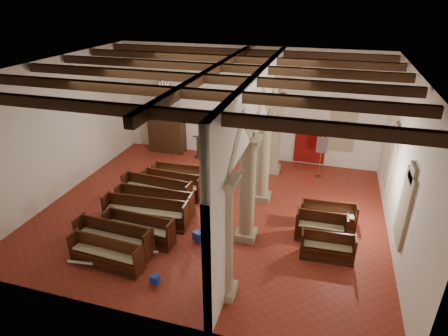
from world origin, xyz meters
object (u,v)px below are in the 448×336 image
Objects in this scene: lectern at (199,148)px; pipe_organ at (167,129)px; nave_pew_0 at (107,257)px; processional_banner at (320,162)px; aisle_pew_0 at (327,250)px.

pipe_organ is at bearing 174.41° from lectern.
nave_pew_0 is (0.07, -9.50, -0.21)m from lectern.
processional_banner is 6.46m from aisle_pew_0.
processional_banner is 1.21× the size of aisle_pew_0.
aisle_pew_0 is at bearing -38.31° from pipe_organ.
nave_pew_0 is at bearing -85.91° from lectern.
lectern is 0.72× the size of aisle_pew_0.
processional_banner reaches higher than nave_pew_0.
pipe_organ is at bearing 171.24° from processional_banner.
processional_banner reaches higher than lectern.
processional_banner is at bearing -1.38° from lectern.
aisle_pew_0 is at bearing -40.44° from lectern.
nave_pew_0 is 1.43× the size of aisle_pew_0.
processional_banner is at bearing 93.18° from aisle_pew_0.
aisle_pew_0 is (9.27, -7.33, -1.04)m from pipe_organ.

